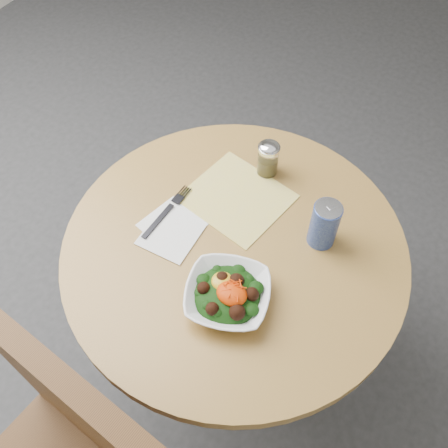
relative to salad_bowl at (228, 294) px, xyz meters
name	(u,v)px	position (x,y,z in m)	size (l,w,h in m)	color
ground	(231,352)	(-0.07, 0.15, -0.78)	(6.00, 6.00, 0.00)	#2D2E30
table	(233,282)	(-0.07, 0.15, -0.23)	(0.90, 0.90, 0.75)	black
cloth_napkin	(237,197)	(-0.14, 0.28, -0.03)	(0.26, 0.24, 0.00)	#DFC00B
paper_napkins	(171,230)	(-0.23, 0.10, -0.03)	(0.17, 0.19, 0.00)	white
salad_bowl	(228,294)	(0.00, 0.00, 0.00)	(0.26, 0.26, 0.08)	white
fork	(168,210)	(-0.28, 0.15, -0.02)	(0.03, 0.20, 0.00)	black
spice_shaker	(268,159)	(-0.11, 0.41, 0.03)	(0.06, 0.06, 0.11)	silver
beverage_can	(324,224)	(0.12, 0.28, 0.04)	(0.07, 0.07, 0.14)	navy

